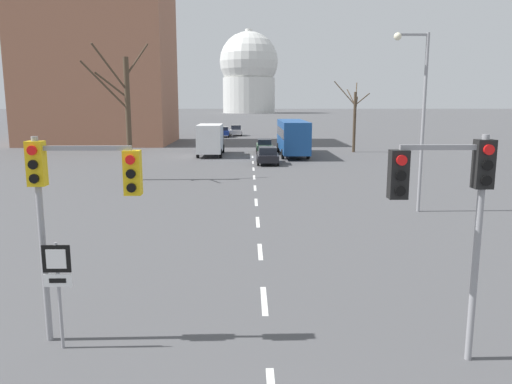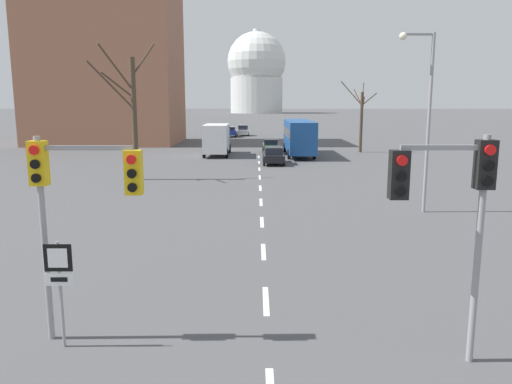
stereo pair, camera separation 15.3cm
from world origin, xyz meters
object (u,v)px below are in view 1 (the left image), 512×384
Objects in this scene: sedan_near_right at (268,155)px; sedan_near_left at (236,130)px; traffic_signal_near_left at (72,188)px; traffic_signal_near_right at (452,193)px; street_lamp_right at (418,106)px; sedan_far_left at (264,146)px; delivery_truck at (211,139)px; sedan_mid_centre at (223,132)px; city_bus at (293,135)px; route_sign_post at (58,277)px.

sedan_near_left is at bearing 95.54° from sedan_near_right.
traffic_signal_near_right is (7.79, -1.01, 0.07)m from traffic_signal_near_left.
sedan_far_left is (-6.40, 28.58, -4.36)m from street_lamp_right.
delivery_truck is at bearing 127.90° from sedan_near_right.
sedan_mid_centre is 0.37× the size of city_bus.
sedan_near_right is (-6.42, 19.29, -4.38)m from street_lamp_right.
traffic_signal_near_right is 0.43× the size of city_bus.
sedan_near_left is 0.90× the size of sedan_near_right.
street_lamp_right reaches higher than sedan_near_left.
city_bus reaches higher than sedan_near_left.
sedan_far_left is at bearing 102.62° from street_lamp_right.
sedan_near_right is at bearing -84.46° from sedan_near_left.
sedan_near_left reaches higher than sedan_near_right.
sedan_mid_centre is (-11.90, 53.19, -4.32)m from street_lamp_right.
sedan_mid_centre is at bearing 90.02° from traffic_signal_near_left.
sedan_mid_centre is at bearing 90.09° from delivery_truck.
street_lamp_right is at bearing -77.38° from sedan_far_left.
sedan_mid_centre is at bearing 107.11° from city_bus.
street_lamp_right is at bearing -82.15° from city_bus.
delivery_truck reaches higher than sedan_far_left.
traffic_signal_near_right is 71.00m from sedan_near_left.
traffic_signal_near_right is 43.04m from sedan_far_left.
city_bus is (2.79, 7.01, 1.29)m from sedan_near_right.
traffic_signal_near_right is at bearing -105.94° from street_lamp_right.
sedan_far_left is at bearing 82.55° from traffic_signal_near_left.
delivery_truck is (-5.44, 6.99, 0.95)m from sedan_near_right.
sedan_near_left is at bearing 88.24° from route_sign_post.
city_bus reaches higher than sedan_near_right.
route_sign_post is 0.28× the size of street_lamp_right.
sedan_far_left is at bearing -82.60° from sedan_near_left.
traffic_signal_near_left is 1.93m from route_sign_post.
delivery_truck reaches higher than sedan_near_right.
sedan_near_left is 0.89× the size of sedan_far_left.
sedan_near_left is 0.56× the size of delivery_truck.
sedan_near_left is (-5.92, 70.70, -2.73)m from traffic_signal_near_right.
sedan_far_left is 5.99m from delivery_truck.
traffic_signal_near_left is at bearing -91.53° from sedan_near_left.
city_bus reaches higher than sedan_far_left.
sedan_near_right is at bearing -52.10° from delivery_truck.
sedan_near_left is 3.72m from sedan_mid_centre.
sedan_mid_centre is (-1.89, -3.20, -0.01)m from sedan_near_left.
traffic_signal_near_right is 1.04× the size of sedan_far_left.
sedan_near_right is at bearing -90.09° from sedan_far_left.
traffic_signal_near_right is at bearing -90.65° from city_bus.
route_sign_post is 70.13m from sedan_near_left.
traffic_signal_near_left is 39.62m from delivery_truck.
city_bus is at bearing 78.23° from traffic_signal_near_left.
traffic_signal_near_right is 1.17× the size of sedan_mid_centre.
street_lamp_right is 1.88× the size of sedan_far_left.
traffic_signal_near_left is 0.54× the size of street_lamp_right.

